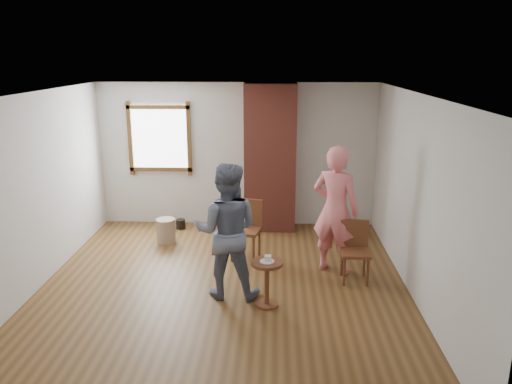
% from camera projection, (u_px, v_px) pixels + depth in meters
% --- Properties ---
extents(ground, '(5.50, 5.50, 0.00)m').
position_uv_depth(ground, '(223.00, 289.00, 6.75)').
color(ground, brown).
rests_on(ground, ground).
extents(room_shell, '(5.04, 5.52, 2.62)m').
position_uv_depth(room_shell, '(221.00, 149.00, 6.85)').
color(room_shell, silver).
rests_on(room_shell, ground).
extents(brick_chimney, '(0.90, 0.50, 2.60)m').
position_uv_depth(brick_chimney, '(270.00, 158.00, 8.79)').
color(brick_chimney, '#A54B3A').
rests_on(brick_chimney, ground).
extents(stoneware_crock, '(0.35, 0.35, 0.41)m').
position_uv_depth(stoneware_crock, '(166.00, 231.00, 8.38)').
color(stoneware_crock, tan).
rests_on(stoneware_crock, ground).
extents(dark_pot, '(0.22, 0.22, 0.17)m').
position_uv_depth(dark_pot, '(181.00, 224.00, 9.08)').
color(dark_pot, black).
rests_on(dark_pot, ground).
extents(dining_chair_left, '(0.51, 0.51, 0.91)m').
position_uv_depth(dining_chair_left, '(247.00, 226.00, 7.71)').
color(dining_chair_left, brown).
rests_on(dining_chair_left, ground).
extents(dining_chair_right, '(0.40, 0.40, 0.84)m').
position_uv_depth(dining_chair_right, '(355.00, 247.00, 6.95)').
color(dining_chair_right, brown).
rests_on(dining_chair_right, ground).
extents(side_table, '(0.40, 0.40, 0.60)m').
position_uv_depth(side_table, '(267.00, 276.00, 6.21)').
color(side_table, brown).
rests_on(side_table, ground).
extents(cake_plate, '(0.18, 0.18, 0.01)m').
position_uv_depth(cake_plate, '(267.00, 261.00, 6.16)').
color(cake_plate, white).
rests_on(cake_plate, side_table).
extents(cake_slice, '(0.08, 0.07, 0.06)m').
position_uv_depth(cake_slice, '(268.00, 259.00, 6.15)').
color(cake_slice, white).
rests_on(cake_slice, cake_plate).
extents(man, '(0.89, 0.71, 1.78)m').
position_uv_depth(man, '(227.00, 231.00, 6.38)').
color(man, '#151D3C').
rests_on(man, ground).
extents(person_pink, '(0.81, 0.71, 1.87)m').
position_uv_depth(person_pink, '(335.00, 210.00, 7.09)').
color(person_pink, '#F67B80').
rests_on(person_pink, ground).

